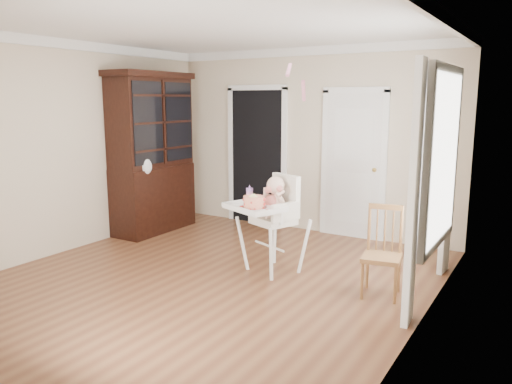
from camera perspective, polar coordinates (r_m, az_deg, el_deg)
The scene contains 16 objects.
floor at distance 5.63m, azimuth -5.20°, elevation -9.84°, with size 5.00×5.00×0.00m, color brown.
ceiling at distance 5.34m, azimuth -5.70°, elevation 18.48°, with size 5.00×5.00×0.00m, color white.
wall_back at distance 7.46m, azimuth 6.14°, elevation 5.80°, with size 4.50×4.50×0.00m, color beige.
wall_left at distance 6.90m, azimuth -20.67°, elevation 4.80°, with size 5.00×5.00×0.00m, color beige.
wall_right at distance 4.37m, azimuth 18.96°, elevation 1.99°, with size 5.00×5.00×0.00m, color beige.
crown_molding at distance 5.33m, azimuth -5.69°, elevation 17.85°, with size 4.50×5.00×0.12m, color white, non-canonical shape.
doorway at distance 7.90m, azimuth 0.12°, elevation 4.36°, with size 1.06×0.05×2.22m.
closet_door at distance 7.21m, azimuth 11.06°, elevation 2.90°, with size 0.96×0.09×2.13m.
window_right at distance 5.17m, azimuth 20.07°, elevation 2.45°, with size 0.13×1.84×2.30m.
high_chair at distance 5.66m, azimuth 1.93°, elevation -2.28°, with size 0.89×0.98×1.14m.
baby at distance 5.64m, azimuth 2.17°, elevation -0.69°, with size 0.30×0.31×0.48m.
cake at distance 5.42m, azimuth -0.27°, elevation -1.15°, with size 0.29×0.29×0.14m.
sippy_cup at distance 5.78m, azimuth -0.74°, elevation -0.26°, with size 0.08×0.08×0.20m.
china_cabinet at distance 7.57m, azimuth -11.82°, elevation 4.38°, with size 0.62×1.39×2.35m.
dining_chair at distance 5.20m, azimuth 14.22°, elevation -6.93°, with size 0.43×0.43×0.91m.
streamer at distance 4.72m, azimuth 3.78°, elevation 13.79°, with size 0.03×0.50×0.02m, color pink, non-canonical shape.
Camera 1 is at (3.16, -4.24, 1.95)m, focal length 35.00 mm.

